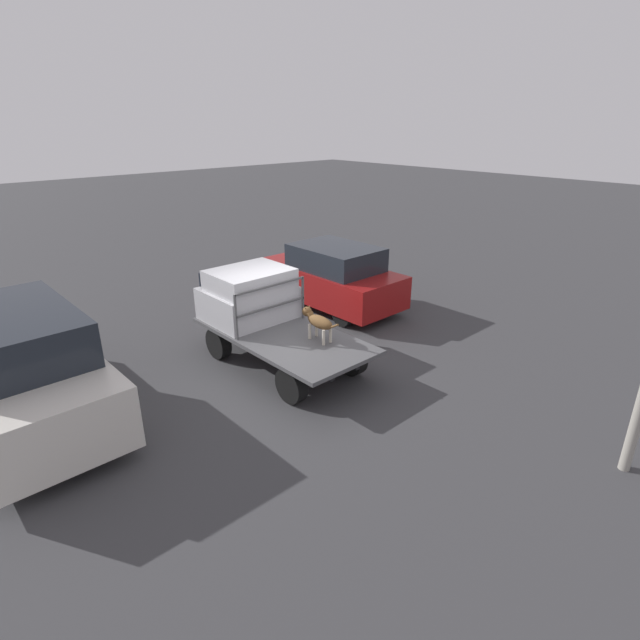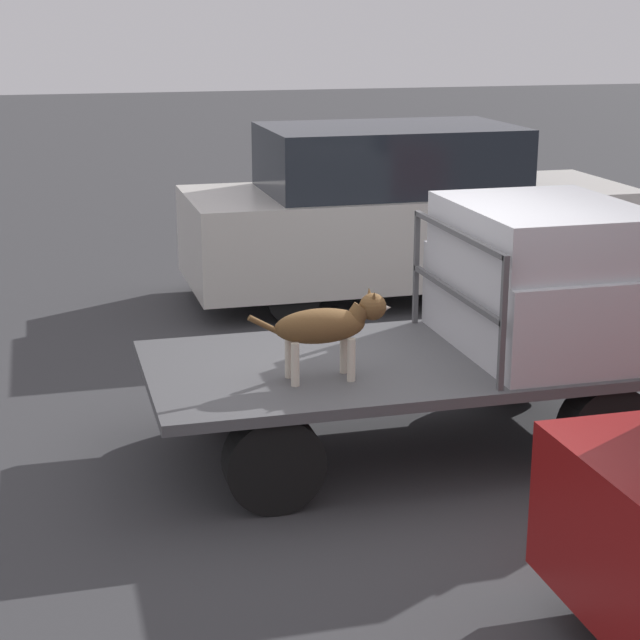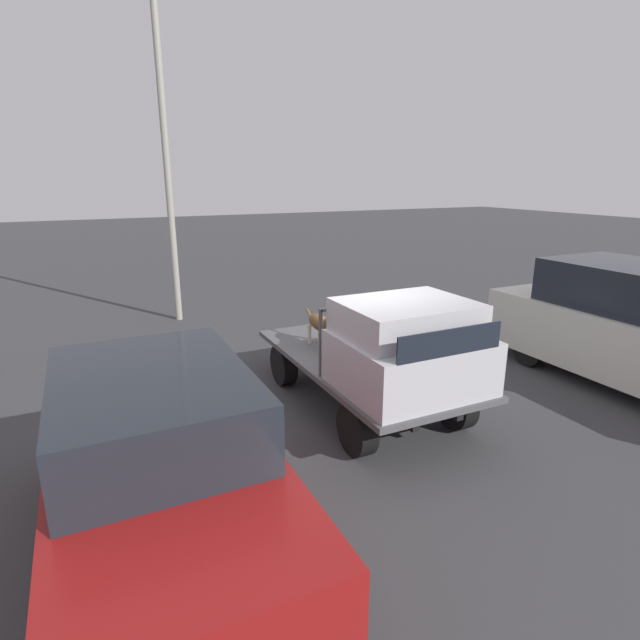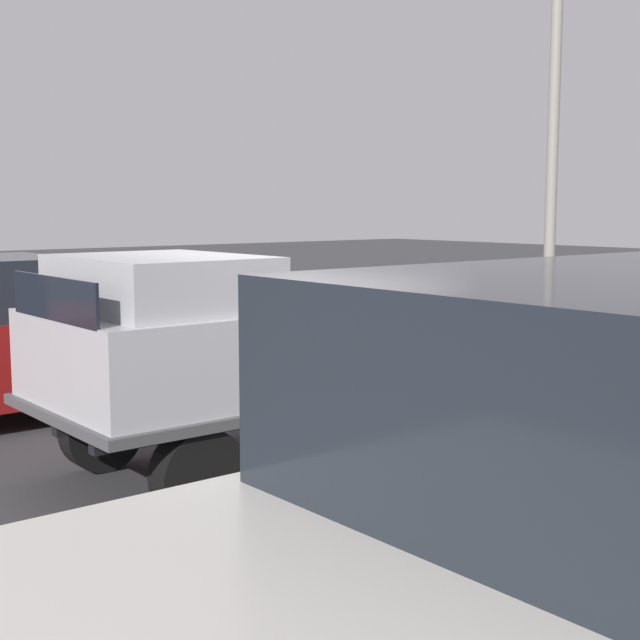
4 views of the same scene
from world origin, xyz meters
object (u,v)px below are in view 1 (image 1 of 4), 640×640
at_px(dog, 317,321).
at_px(parked_sedan, 332,276).
at_px(parked_pickup_far, 18,366).
at_px(flatbed_truck, 283,341).

relative_size(dog, parked_sedan, 0.25).
height_order(parked_sedan, parked_pickup_far, parked_pickup_far).
bearing_deg(flatbed_truck, parked_pickup_far, 71.49).
distance_m(flatbed_truck, dog, 1.00).
xyz_separation_m(flatbed_truck, parked_pickup_far, (1.52, 4.53, 0.43)).
xyz_separation_m(dog, parked_pickup_far, (2.24, 4.86, -0.16)).
height_order(dog, parked_pickup_far, parked_pickup_far).
height_order(flatbed_truck, dog, dog).
distance_m(parked_sedan, parked_pickup_far, 7.80).
bearing_deg(parked_sedan, parked_pickup_far, 99.93).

